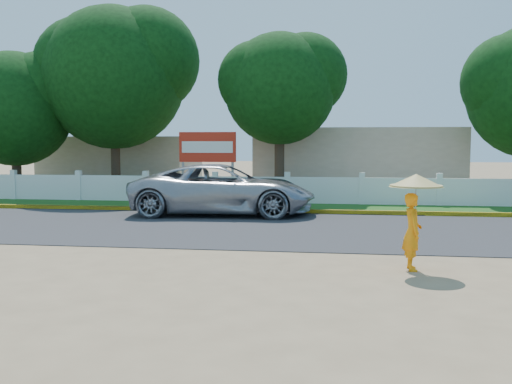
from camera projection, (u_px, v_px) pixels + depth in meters
The scene contains 11 objects.
ground at pixel (243, 260), 12.28m from camera, with size 120.00×120.00×0.00m, color #9E8460.
road at pixel (268, 228), 16.72m from camera, with size 60.00×7.00×0.02m, color #38383A.
grass_verge at pixel (284, 207), 21.90m from camera, with size 60.00×3.50×0.03m, color #2D601E.
curb at pixel (280, 211), 20.21m from camera, with size 40.00×0.18×0.16m, color yellow.
fence at pixel (287, 190), 23.28m from camera, with size 40.00×0.10×1.10m, color silver.
building_near at pixel (356, 160), 29.48m from camera, with size 10.00×6.00×3.20m, color #B7AD99.
building_far at pixel (123, 162), 32.28m from camera, with size 8.00×5.00×2.80m, color #B7AD99.
vehicle at pixel (223, 189), 19.82m from camera, with size 2.93×6.35×1.77m, color #A2A4AA.
monk_with_parasol at pixel (414, 208), 11.24m from camera, with size 1.05×1.05×1.92m.
billboard at pixel (208, 151), 24.71m from camera, with size 2.50×0.13×2.95m.
tree_row at pixel (306, 83), 25.63m from camera, with size 33.30×8.06×9.05m.
Camera 1 is at (1.95, -11.94, 2.56)m, focal length 40.00 mm.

